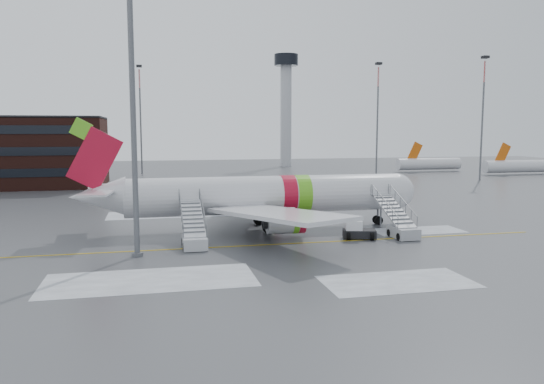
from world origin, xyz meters
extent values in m
plane|color=#494C4F|center=(0.00, 0.00, 0.00)|extent=(260.00, 260.00, 0.00)
cylinder|color=silver|center=(5.60, 6.34, 3.50)|extent=(28.00, 3.80, 3.80)
sphere|color=silver|center=(19.60, 6.34, 3.50)|extent=(3.80, 3.80, 3.80)
cube|color=black|center=(20.65, 6.34, 4.00)|extent=(1.09, 1.60, 0.97)
cone|color=silver|center=(-10.80, 6.34, 3.75)|extent=(5.20, 3.72, 3.72)
cube|color=#B20D27|center=(-10.90, 6.34, 7.30)|extent=(5.27, 0.30, 6.09)
cube|color=#61C11E|center=(-12.00, 6.34, 10.10)|extent=(2.16, 0.26, 2.16)
cube|color=silver|center=(-10.60, 8.94, 4.40)|extent=(3.07, 4.85, 0.18)
cube|color=silver|center=(-10.60, 3.74, 4.40)|extent=(3.07, 4.85, 0.18)
cube|color=silver|center=(4.60, 14.84, 2.90)|extent=(10.72, 15.97, 1.13)
cube|color=silver|center=(4.60, -2.16, 2.90)|extent=(10.72, 15.97, 1.13)
cylinder|color=silver|center=(6.10, 11.54, 1.55)|extent=(3.40, 2.10, 2.10)
cylinder|color=silver|center=(6.10, 1.14, 1.55)|extent=(3.40, 2.10, 2.10)
cylinder|color=#595B60|center=(17.60, 6.34, 0.90)|extent=(0.20, 0.20, 1.80)
cylinder|color=black|center=(17.60, 6.34, 0.45)|extent=(0.90, 0.56, 0.90)
cylinder|color=black|center=(5.10, 8.74, 0.45)|extent=(0.90, 0.56, 0.90)
cylinder|color=black|center=(5.10, 3.94, 0.45)|extent=(0.90, 0.56, 0.90)
cube|color=#A1A3A8|center=(16.91, -0.96, 0.55)|extent=(2.00, 3.20, 1.00)
cube|color=#A1A3A8|center=(16.91, 1.14, 2.23)|extent=(1.90, 5.87, 2.52)
cube|color=#A1A3A8|center=(16.91, 4.44, 3.40)|extent=(1.90, 1.40, 0.15)
cylinder|color=#595B60|center=(16.91, 4.04, 1.70)|extent=(0.16, 0.16, 3.40)
cylinder|color=black|center=(16.01, -1.96, 0.35)|extent=(0.25, 0.70, 0.70)
cylinder|color=black|center=(17.81, 0.04, 0.35)|extent=(0.25, 0.70, 0.70)
cube|color=#B4B6BB|center=(-2.35, -0.96, 0.55)|extent=(2.00, 3.20, 1.00)
cube|color=#B4B6BB|center=(-2.35, 1.14, 2.23)|extent=(1.90, 5.87, 2.52)
cube|color=#B4B6BB|center=(-2.35, 4.44, 3.40)|extent=(1.90, 1.40, 0.15)
cylinder|color=#595B60|center=(-2.35, 4.04, 1.70)|extent=(0.16, 0.16, 3.40)
cylinder|color=black|center=(-3.25, -1.96, 0.35)|extent=(0.25, 0.70, 0.70)
cylinder|color=black|center=(-1.45, 0.04, 0.35)|extent=(0.25, 0.70, 0.70)
cube|color=black|center=(12.82, -0.32, 0.48)|extent=(3.30, 2.33, 0.75)
cube|color=white|center=(12.31, -0.18, 1.22)|extent=(1.83, 1.83, 0.96)
cube|color=black|center=(12.31, -0.18, 1.60)|extent=(1.60, 1.67, 0.16)
cylinder|color=black|center=(11.60, -0.76, 0.37)|extent=(0.51, 0.80, 0.75)
cylinder|color=black|center=(13.65, -1.32, 0.37)|extent=(0.51, 0.80, 0.75)
cylinder|color=black|center=(12.00, 0.68, 0.37)|extent=(0.51, 0.80, 0.75)
cylinder|color=black|center=(14.05, 0.11, 0.37)|extent=(0.51, 0.80, 0.75)
cylinder|color=#595B60|center=(-7.02, -2.84, 11.29)|extent=(0.44, 0.44, 22.59)
cylinder|color=#595B60|center=(-7.02, -2.84, 0.15)|extent=(0.90, 0.90, 0.30)
cylinder|color=#B2B5BA|center=(30.00, 95.00, 14.00)|extent=(3.00, 3.00, 28.00)
cylinder|color=black|center=(30.00, 95.00, 28.50)|extent=(6.40, 6.40, 3.00)
cylinder|color=#595B60|center=(42.00, 62.00, 9.60)|extent=(0.36, 0.36, 19.20)
cylinder|color=#CC7272|center=(42.00, 62.00, 21.12)|extent=(0.32, 0.32, 4.32)
cube|color=black|center=(42.00, 62.00, 24.00)|extent=(1.20, 1.20, 0.50)
cylinder|color=#595B60|center=(-8.00, 78.00, 9.60)|extent=(0.36, 0.36, 19.20)
cylinder|color=#CC7272|center=(-8.00, 78.00, 21.12)|extent=(0.32, 0.32, 4.32)
cube|color=black|center=(-8.00, 78.00, 24.00)|extent=(1.20, 1.20, 0.50)
cylinder|color=#595B60|center=(58.00, 48.00, 9.60)|extent=(0.36, 0.36, 19.20)
cylinder|color=#CC7272|center=(58.00, 48.00, 21.12)|extent=(0.32, 0.32, 4.32)
cube|color=black|center=(58.00, 48.00, 24.00)|extent=(1.20, 1.20, 0.50)
camera|label=1|loc=(-5.67, -45.47, 10.05)|focal=35.00mm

